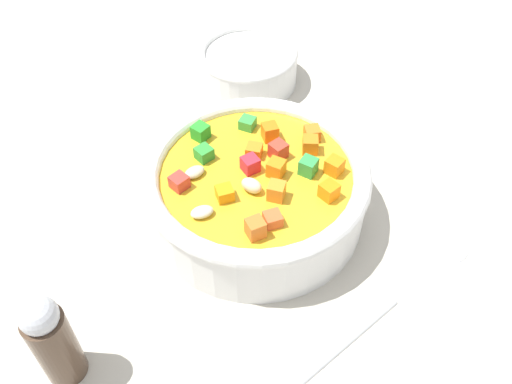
# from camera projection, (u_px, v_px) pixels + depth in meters

# --- Properties ---
(ground_plane) EXTENTS (1.40, 1.40, 0.02)m
(ground_plane) POSITION_uv_depth(u_px,v_px,m) (256.00, 220.00, 0.52)
(ground_plane) COLOR #BAB2A0
(soup_bowl_main) EXTENTS (0.20, 0.20, 0.07)m
(soup_bowl_main) POSITION_uv_depth(u_px,v_px,m) (256.00, 189.00, 0.49)
(soup_bowl_main) COLOR white
(soup_bowl_main) RESTS_ON ground_plane
(spoon) EXTENTS (0.24, 0.05, 0.01)m
(spoon) POSITION_uv_depth(u_px,v_px,m) (385.00, 307.00, 0.44)
(spoon) COLOR silver
(spoon) RESTS_ON ground_plane
(side_bowl_small) EXTENTS (0.11, 0.11, 0.04)m
(side_bowl_small) POSITION_uv_depth(u_px,v_px,m) (248.00, 65.00, 0.63)
(side_bowl_small) COLOR white
(side_bowl_small) RESTS_ON ground_plane
(pepper_shaker) EXTENTS (0.03, 0.03, 0.09)m
(pepper_shaker) POSITION_uv_depth(u_px,v_px,m) (55.00, 343.00, 0.37)
(pepper_shaker) COLOR #4C3828
(pepper_shaker) RESTS_ON ground_plane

